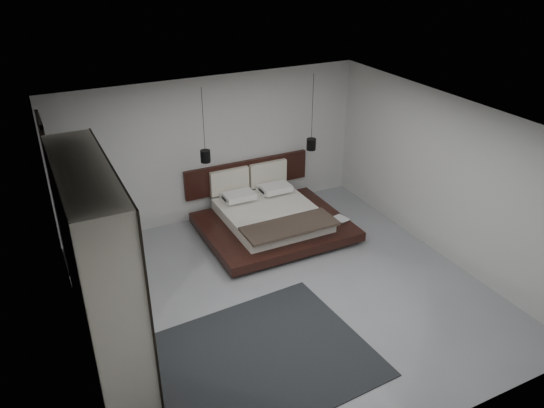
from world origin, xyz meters
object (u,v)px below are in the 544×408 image
pendant_left (205,156)px  wardrobe (98,266)px  rug (245,364)px  bed (270,217)px  lattice_screen (55,195)px  pendant_right (311,144)px

pendant_left → wardrobe: bearing=-134.4°
wardrobe → rug: wardrobe is taller
bed → wardrobe: (-3.38, -1.94, 1.06)m
pendant_left → wardrobe: pendant_left is taller
lattice_screen → rug: size_ratio=0.79×
pendant_right → wardrobe: bearing=-152.3°
pendant_right → wardrobe: (-4.46, -2.34, -0.10)m
lattice_screen → rug: 4.20m
pendant_left → wardrobe: (-2.29, -2.34, -0.23)m
pendant_left → rug: 3.87m
pendant_left → rug: bearing=-103.0°
bed → wardrobe: size_ratio=0.96×
bed → pendant_right: bearing=20.3°
bed → wardrobe: wardrobe is taller
pendant_right → rug: pendant_right is taller
pendant_right → wardrobe: pendant_right is taller
pendant_right → rug: bearing=-130.6°
pendant_left → pendant_right: 2.17m
wardrobe → rug: bearing=-36.5°
pendant_left → rug: pendant_left is taller
pendant_left → pendant_right: bearing=0.0°
rug → wardrobe: bearing=143.5°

